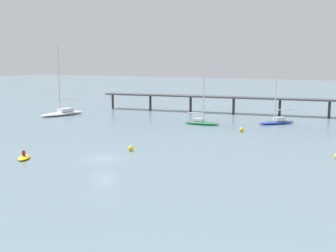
% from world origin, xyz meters
% --- Properties ---
extents(ground_plane, '(400.00, 400.00, 0.00)m').
position_xyz_m(ground_plane, '(0.00, 0.00, 0.00)').
color(ground_plane, slate).
extents(pier, '(56.49, 10.89, 8.40)m').
position_xyz_m(pier, '(13.41, 46.47, 4.70)').
color(pier, '#4C4C51').
rests_on(pier, ground_plane).
extents(sailboat_blue, '(5.89, 6.38, 10.89)m').
position_xyz_m(sailboat_blue, '(11.12, 34.55, 0.68)').
color(sailboat_blue, '#2D4CB7').
rests_on(sailboat_blue, ground_plane).
extents(sailboat_green, '(6.40, 1.83, 8.25)m').
position_xyz_m(sailboat_green, '(-0.11, 28.11, 0.54)').
color(sailboat_green, '#287F4C').
rests_on(sailboat_green, ground_plane).
extents(sailboat_white, '(4.91, 9.88, 13.70)m').
position_xyz_m(sailboat_white, '(-29.14, 26.67, 0.69)').
color(sailboat_white, white).
rests_on(sailboat_white, ground_plane).
extents(dinghy_yellow, '(2.46, 2.84, 1.14)m').
position_xyz_m(dinghy_yellow, '(-7.71, -4.21, 0.21)').
color(dinghy_yellow, yellow).
rests_on(dinghy_yellow, ground_plane).
extents(mooring_buoy_far, '(0.67, 0.67, 0.67)m').
position_xyz_m(mooring_buoy_far, '(8.16, 24.25, 0.34)').
color(mooring_buoy_far, yellow).
rests_on(mooring_buoy_far, ground_plane).
extents(mooring_buoy_outer, '(0.66, 0.66, 0.66)m').
position_xyz_m(mooring_buoy_outer, '(0.53, 4.80, 0.33)').
color(mooring_buoy_outer, yellow).
rests_on(mooring_buoy_outer, ground_plane).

